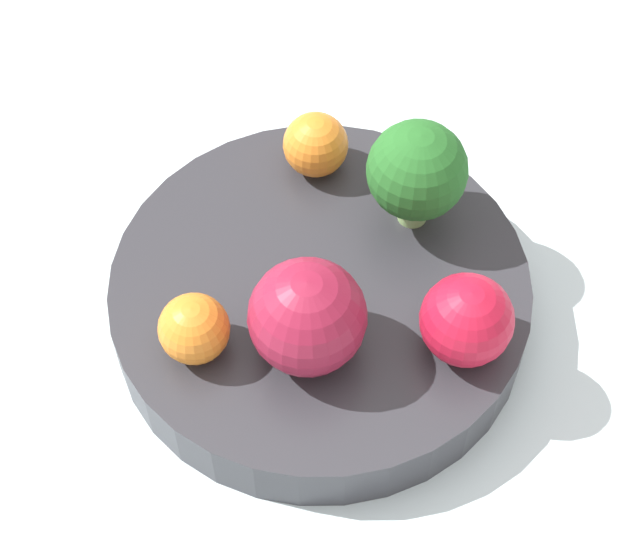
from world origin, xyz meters
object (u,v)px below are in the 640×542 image
broccoli (417,171)px  orange_front (316,145)px  orange_back (194,329)px  apple_red (467,320)px  apple_green (307,317)px  bowl (320,299)px

broccoli → orange_front: size_ratio=1.81×
orange_back → broccoli: bearing=75.5°
apple_red → orange_front: bearing=160.8°
orange_front → orange_back: (0.03, -0.14, -0.00)m
broccoli → apple_red: broccoli is taller
apple_green → orange_back: bearing=-141.4°
broccoli → apple_red: bearing=-36.7°
apple_red → apple_green: size_ratio=0.80×
apple_green → orange_front: size_ratio=1.60×
orange_front → bowl: bearing=-49.3°
bowl → apple_red: size_ratio=4.77×
bowl → broccoli: bearing=79.1°
orange_back → apple_red: bearing=39.6°
broccoli → apple_red: 0.09m
apple_red → apple_green: (-0.06, -0.05, 0.01)m
apple_red → broccoli: bearing=143.3°
broccoli → orange_back: broccoli is taller
bowl → apple_green: apple_green is taller
orange_front → broccoli: bearing=4.1°
apple_green → orange_front: (-0.08, 0.11, -0.01)m
bowl → apple_red: (0.09, 0.02, 0.04)m
bowl → apple_green: size_ratio=3.82×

